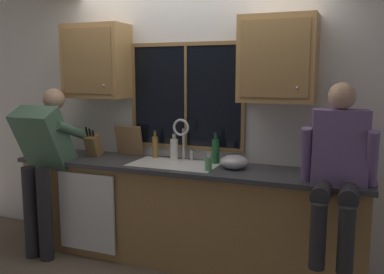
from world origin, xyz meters
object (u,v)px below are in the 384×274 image
(person_sitting_on_counter, at_px, (338,162))
(knife_block, at_px, (94,146))
(mixing_bowl, at_px, (234,162))
(bottle_amber_small, at_px, (174,149))
(bottle_green_glass, at_px, (216,151))
(bottle_tall_clear, at_px, (155,146))
(person_standing, at_px, (44,155))
(soap_dispenser, at_px, (208,164))
(cutting_board, at_px, (129,141))

(person_sitting_on_counter, xyz_separation_m, knife_block, (-2.33, 0.31, -0.08))
(mixing_bowl, xyz_separation_m, bottle_amber_small, (-0.63, 0.13, 0.05))
(bottle_green_glass, relative_size, bottle_tall_clear, 1.07)
(person_standing, bearing_deg, knife_block, 51.08)
(person_standing, height_order, mixing_bowl, person_standing)
(knife_block, bearing_deg, soap_dispenser, -8.01)
(bottle_tall_clear, xyz_separation_m, bottle_amber_small, (0.22, -0.04, -0.00))
(bottle_green_glass, bearing_deg, cutting_board, 177.36)
(mixing_bowl, bearing_deg, person_sitting_on_counter, -19.21)
(person_sitting_on_counter, relative_size, bottle_tall_clear, 4.66)
(person_standing, distance_m, bottle_green_glass, 1.63)
(person_standing, bearing_deg, bottle_green_glass, 18.42)
(bottle_tall_clear, height_order, bottle_amber_small, bottle_tall_clear)
(person_sitting_on_counter, bearing_deg, soap_dispenser, 173.19)
(person_standing, xyz_separation_m, bottle_green_glass, (1.54, 0.51, 0.06))
(person_sitting_on_counter, bearing_deg, mixing_bowl, 160.79)
(person_sitting_on_counter, bearing_deg, bottle_tall_clear, 164.76)
(person_sitting_on_counter, relative_size, cutting_board, 4.10)
(mixing_bowl, height_order, bottle_tall_clear, bottle_tall_clear)
(bottle_green_glass, bearing_deg, person_standing, -161.58)
(cutting_board, xyz_separation_m, bottle_green_glass, (0.94, -0.04, -0.03))
(mixing_bowl, height_order, soap_dispenser, soap_dispenser)
(person_sitting_on_counter, height_order, bottle_tall_clear, person_sitting_on_counter)
(cutting_board, distance_m, bottle_amber_small, 0.53)
(mixing_bowl, relative_size, bottle_green_glass, 0.87)
(cutting_board, height_order, mixing_bowl, cutting_board)
(person_sitting_on_counter, bearing_deg, bottle_green_glass, 157.78)
(person_sitting_on_counter, height_order, bottle_amber_small, person_sitting_on_counter)
(cutting_board, relative_size, bottle_tall_clear, 1.14)
(person_standing, relative_size, knife_block, 4.98)
(bottle_green_glass, bearing_deg, bottle_tall_clear, 177.75)
(knife_block, bearing_deg, mixing_bowl, -0.10)
(knife_block, distance_m, bottle_tall_clear, 0.63)
(mixing_bowl, bearing_deg, bottle_green_glass, 147.12)
(knife_block, relative_size, mixing_bowl, 1.28)
(person_sitting_on_counter, xyz_separation_m, soap_dispenser, (-1.05, 0.12, -0.12))
(person_standing, relative_size, soap_dispenser, 9.76)
(knife_block, xyz_separation_m, bottle_tall_clear, (0.60, 0.16, 0.00))
(soap_dispenser, distance_m, bottle_tall_clear, 0.76)
(person_sitting_on_counter, bearing_deg, cutting_board, 166.46)
(mixing_bowl, bearing_deg, cutting_board, 170.91)
(person_standing, height_order, person_sitting_on_counter, person_sitting_on_counter)
(person_standing, distance_m, bottle_amber_small, 1.24)
(person_sitting_on_counter, bearing_deg, bottle_amber_small, 164.00)
(person_standing, height_order, cutting_board, person_standing)
(person_sitting_on_counter, relative_size, soap_dispenser, 7.68)
(cutting_board, distance_m, bottle_tall_clear, 0.31)
(mixing_bowl, bearing_deg, knife_block, 179.90)
(soap_dispenser, bearing_deg, person_standing, -173.05)
(cutting_board, xyz_separation_m, soap_dispenser, (0.98, -0.36, -0.09))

